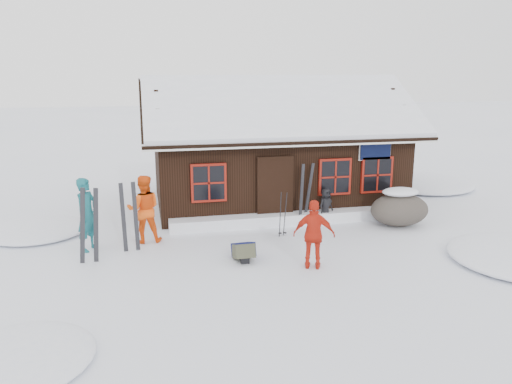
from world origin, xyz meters
TOP-DOWN VIEW (x-y plane):
  - ground at (0.00, 0.00)m, footprint 120.00×120.00m
  - mountain_hut at (1.50, 4.98)m, footprint 8.90×6.09m
  - snow_drift at (1.50, 2.25)m, footprint 7.60×0.60m
  - snow_mounds at (1.65, 1.86)m, footprint 20.60×13.20m
  - skier_teal at (-4.38, 1.18)m, footprint 0.75×0.83m
  - skier_orange_left at (-2.97, 1.53)m, footprint 0.90×0.70m
  - skier_orange_right at (0.85, -1.27)m, footprint 1.04×0.72m
  - skier_crouched at (2.43, 2.17)m, footprint 0.61×0.53m
  - boulder at (4.46, 1.37)m, footprint 1.76×1.32m
  - ski_pair_left at (-4.25, 0.26)m, footprint 0.55×0.15m
  - ski_pair_mid at (-3.33, 0.88)m, footprint 0.44×0.11m
  - ski_pair_right at (1.77, 2.20)m, footprint 0.57×0.33m
  - ski_poles at (0.79, 1.19)m, footprint 0.23×0.11m
  - backpack_blue at (-0.64, -0.38)m, footprint 0.51×0.66m
  - backpack_olive at (-0.65, -0.47)m, footprint 0.47×0.63m

SIDE VIEW (x-z plane):
  - ground at x=0.00m, z-range 0.00..0.00m
  - snow_mounds at x=1.65m, z-range -0.24..0.24m
  - backpack_olive at x=-0.65m, z-range 0.00..0.34m
  - backpack_blue at x=-0.64m, z-range 0.00..0.34m
  - snow_drift at x=1.50m, z-range 0.00..0.35m
  - boulder at x=4.46m, z-range 0.01..1.04m
  - skier_crouched at x=2.43m, z-range 0.00..1.06m
  - ski_poles at x=0.79m, z-range -0.04..1.26m
  - skier_orange_right at x=0.85m, z-range 0.00..1.64m
  - ski_pair_mid at x=-3.33m, z-range -0.05..1.80m
  - ski_pair_right at x=1.77m, z-range -0.05..1.84m
  - ski_pair_left at x=-4.25m, z-range -0.05..1.85m
  - skier_orange_left at x=-2.97m, z-range 0.00..1.84m
  - skier_teal at x=-4.38m, z-range 0.00..1.90m
  - mountain_hut at x=1.50m, z-range -0.63..3.79m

